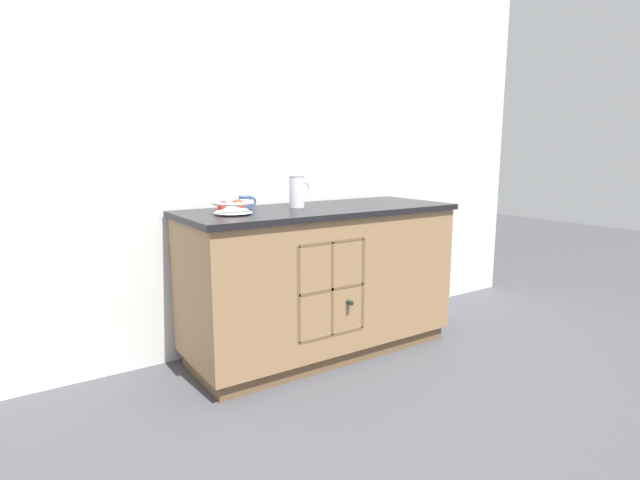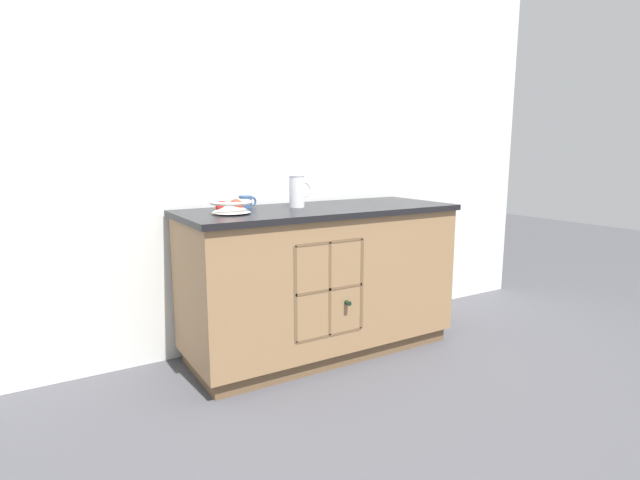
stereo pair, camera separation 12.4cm
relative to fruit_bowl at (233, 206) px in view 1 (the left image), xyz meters
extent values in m
plane|color=#424247|center=(0.59, 0.03, -0.97)|extent=(14.00, 14.00, 0.00)
cube|color=silver|center=(0.59, 0.42, 0.30)|extent=(4.40, 0.06, 2.55)
cube|color=brown|center=(0.59, 0.03, -0.93)|extent=(1.62, 0.58, 0.09)
cube|color=#99724C|center=(0.59, 0.03, -0.48)|extent=(1.68, 0.64, 0.80)
cube|color=black|center=(0.59, 0.03, -0.06)|extent=(1.72, 0.68, 0.03)
cube|color=brown|center=(0.46, -0.19, -0.47)|extent=(0.44, 0.01, 0.54)
cube|color=brown|center=(0.24, -0.24, -0.47)|extent=(0.02, 0.10, 0.54)
cube|color=brown|center=(0.68, -0.24, -0.47)|extent=(0.02, 0.10, 0.54)
cube|color=brown|center=(0.46, -0.24, -0.74)|extent=(0.44, 0.10, 0.02)
cube|color=brown|center=(0.46, -0.24, -0.47)|extent=(0.44, 0.10, 0.02)
cube|color=brown|center=(0.46, -0.24, -0.20)|extent=(0.44, 0.10, 0.02)
cube|color=brown|center=(0.46, -0.24, -0.47)|extent=(0.02, 0.10, 0.54)
cylinder|color=black|center=(0.57, -0.13, -0.56)|extent=(0.07, 0.21, 0.07)
cylinder|color=black|center=(0.57, -0.28, -0.56)|extent=(0.03, 0.09, 0.03)
cylinder|color=silver|center=(0.00, 0.00, -0.04)|extent=(0.10, 0.10, 0.01)
cone|color=silver|center=(0.00, 0.00, 0.00)|extent=(0.21, 0.21, 0.06)
torus|color=silver|center=(0.00, 0.00, 0.02)|extent=(0.23, 0.23, 0.02)
sphere|color=red|center=(-0.05, 0.02, 0.00)|extent=(0.07, 0.07, 0.07)
sphere|color=red|center=(0.02, -0.02, 0.00)|extent=(0.08, 0.08, 0.08)
cylinder|color=white|center=(0.47, 0.11, 0.05)|extent=(0.09, 0.09, 0.20)
torus|color=white|center=(0.47, 0.11, 0.15)|extent=(0.10, 0.10, 0.01)
torus|color=white|center=(0.52, 0.11, 0.06)|extent=(0.10, 0.01, 0.10)
cylinder|color=#385684|center=(0.18, 0.22, -0.01)|extent=(0.08, 0.08, 0.08)
torus|color=#385684|center=(0.22, 0.22, -0.01)|extent=(0.06, 0.01, 0.06)
camera|label=1|loc=(-1.10, -2.50, 0.29)|focal=28.00mm
camera|label=2|loc=(-1.00, -2.57, 0.29)|focal=28.00mm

